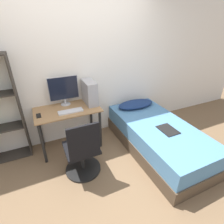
% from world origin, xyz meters
% --- Properties ---
extents(ground_plane, '(14.00, 14.00, 0.00)m').
position_xyz_m(ground_plane, '(0.00, 0.00, 0.00)').
color(ground_plane, brown).
extents(wall_back, '(8.00, 0.05, 2.50)m').
position_xyz_m(wall_back, '(0.00, 1.41, 1.25)').
color(wall_back, silver).
rests_on(wall_back, ground_plane).
extents(desk, '(1.04, 0.58, 0.74)m').
position_xyz_m(desk, '(-0.38, 1.09, 0.62)').
color(desk, '#997047').
rests_on(desk, ground_plane).
extents(office_chair, '(0.53, 0.53, 0.91)m').
position_xyz_m(office_chair, '(-0.36, 0.39, 0.35)').
color(office_chair, black).
rests_on(office_chair, ground_plane).
extents(bed, '(0.97, 1.99, 0.50)m').
position_xyz_m(bed, '(0.96, 0.39, 0.25)').
color(bed, '#4C3D2D').
rests_on(bed, ground_plane).
extents(pillow, '(0.74, 0.36, 0.11)m').
position_xyz_m(pillow, '(0.96, 1.13, 0.55)').
color(pillow, navy).
rests_on(pillow, bed).
extents(magazine, '(0.24, 0.32, 0.01)m').
position_xyz_m(magazine, '(0.98, 0.20, 0.50)').
color(magazine, black).
rests_on(magazine, bed).
extents(monitor, '(0.49, 0.16, 0.49)m').
position_xyz_m(monitor, '(-0.36, 1.29, 1.01)').
color(monitor, '#B7B7BC').
rests_on(monitor, desk).
extents(keyboard, '(0.38, 0.14, 0.02)m').
position_xyz_m(keyboard, '(-0.35, 0.98, 0.75)').
color(keyboard, silver).
rests_on(keyboard, desk).
extents(pc_tower, '(0.17, 0.40, 0.40)m').
position_xyz_m(pc_tower, '(0.04, 1.16, 0.94)').
color(pc_tower, '#99999E').
rests_on(pc_tower, desk).
extents(phone, '(0.07, 0.14, 0.01)m').
position_xyz_m(phone, '(-0.82, 1.05, 0.75)').
color(phone, black).
rests_on(phone, desk).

